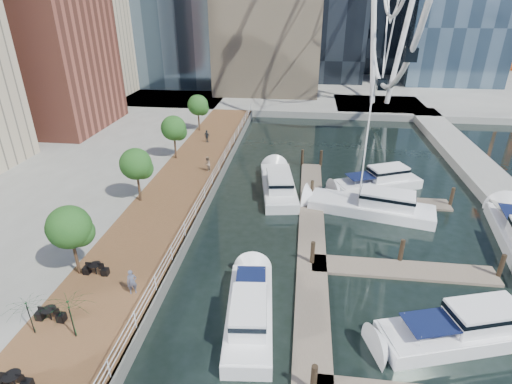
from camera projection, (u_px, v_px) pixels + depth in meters
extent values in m
plane|color=black|center=(253.00, 353.00, 20.42)|extent=(520.00, 520.00, 0.00)
cube|color=brown|center=(173.00, 202.00, 34.58)|extent=(6.00, 60.00, 1.00)
cube|color=#595954|center=(206.00, 204.00, 34.26)|extent=(0.25, 60.00, 1.00)
cube|color=gray|center=(300.00, 62.00, 111.28)|extent=(200.00, 114.00, 1.00)
cube|color=gray|center=(502.00, 194.00, 35.88)|extent=(4.00, 60.00, 1.00)
cube|color=gray|center=(379.00, 106.00, 65.10)|extent=(14.00, 12.00, 1.00)
cube|color=#6D6051|center=(312.00, 247.00, 28.98)|extent=(2.00, 32.00, 0.20)
cube|color=#6D6051|center=(403.00, 270.00, 26.54)|extent=(12.00, 2.00, 0.20)
cube|color=#6D6051|center=(379.00, 202.00, 35.47)|extent=(12.00, 2.00, 0.20)
cube|color=brown|center=(48.00, 47.00, 49.26)|extent=(12.00, 14.00, 20.00)
cube|color=#BCAD8E|center=(66.00, 8.00, 62.45)|extent=(14.00, 16.00, 28.00)
cylinder|color=white|center=(374.00, 16.00, 59.48)|extent=(0.80, 0.80, 26.00)
cylinder|color=white|center=(408.00, 16.00, 58.93)|extent=(0.80, 0.80, 26.00)
cylinder|color=#3F2B1C|center=(76.00, 257.00, 24.28)|extent=(0.20, 0.20, 2.40)
sphere|color=#265B1E|center=(69.00, 227.00, 23.36)|extent=(2.60, 2.60, 2.60)
cylinder|color=#3F2B1C|center=(139.00, 187.00, 33.21)|extent=(0.20, 0.20, 2.40)
sphere|color=#265B1E|center=(136.00, 164.00, 32.29)|extent=(2.60, 2.60, 2.60)
cylinder|color=#3F2B1C|center=(175.00, 147.00, 42.14)|extent=(0.20, 0.20, 2.40)
sphere|color=#265B1E|center=(174.00, 128.00, 41.22)|extent=(2.60, 2.60, 2.60)
cylinder|color=#3F2B1C|center=(199.00, 121.00, 51.07)|extent=(0.20, 0.20, 2.40)
sphere|color=#265B1E|center=(198.00, 105.00, 50.15)|extent=(2.60, 2.60, 2.60)
imported|color=#4D5166|center=(132.00, 282.00, 22.79)|extent=(0.67, 0.58, 1.54)
imported|color=gray|center=(207.00, 164.00, 39.07)|extent=(0.65, 0.79, 1.50)
imported|color=#2F343B|center=(207.00, 136.00, 47.04)|extent=(0.94, 0.66, 1.48)
imported|color=#103B18|center=(71.00, 319.00, 19.61)|extent=(2.94, 2.98, 2.35)
imported|color=#103C1A|center=(30.00, 318.00, 19.89)|extent=(2.96, 2.98, 2.04)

